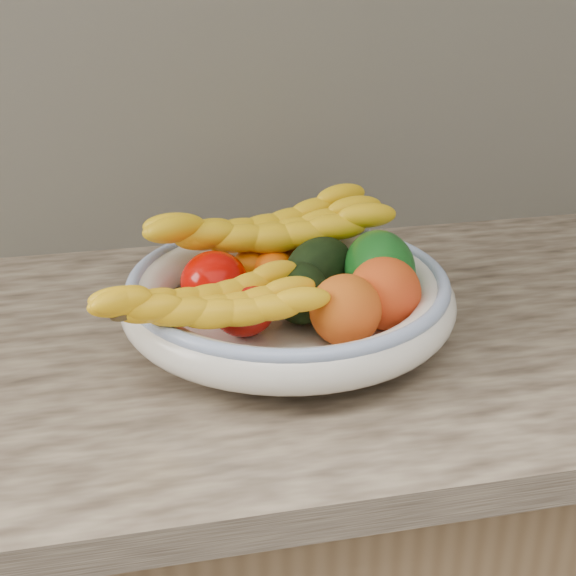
# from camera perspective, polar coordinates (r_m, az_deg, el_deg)

# --- Properties ---
(fruit_bowl) EXTENTS (0.39, 0.39, 0.08)m
(fruit_bowl) POSITION_cam_1_polar(r_m,az_deg,el_deg) (0.94, 0.00, -0.63)
(fruit_bowl) COLOR silver
(fruit_bowl) RESTS_ON kitchen_counter
(clementine_back_left) EXTENTS (0.06, 0.06, 0.04)m
(clementine_back_left) POSITION_cam_1_polar(r_m,az_deg,el_deg) (1.01, -2.55, 1.67)
(clementine_back_left) COLOR orange
(clementine_back_left) RESTS_ON fruit_bowl
(clementine_back_right) EXTENTS (0.06, 0.06, 0.04)m
(clementine_back_right) POSITION_cam_1_polar(r_m,az_deg,el_deg) (1.05, -0.23, 2.50)
(clementine_back_right) COLOR #E25604
(clementine_back_right) RESTS_ON fruit_bowl
(clementine_back_mid) EXTENTS (0.07, 0.07, 0.05)m
(clementine_back_mid) POSITION_cam_1_polar(r_m,az_deg,el_deg) (1.00, -1.05, 1.39)
(clementine_back_mid) COLOR #FF6105
(clementine_back_mid) RESTS_ON fruit_bowl
(clementine_extra) EXTENTS (0.05, 0.05, 0.04)m
(clementine_extra) POSITION_cam_1_polar(r_m,az_deg,el_deg) (1.03, -0.20, 2.11)
(clementine_extra) COLOR #F26005
(clementine_extra) RESTS_ON fruit_bowl
(tomato_left) EXTENTS (0.10, 0.10, 0.07)m
(tomato_left) POSITION_cam_1_polar(r_m,az_deg,el_deg) (0.95, -5.26, 0.45)
(tomato_left) COLOR #C60600
(tomato_left) RESTS_ON fruit_bowl
(tomato_near_left) EXTENTS (0.10, 0.10, 0.07)m
(tomato_near_left) POSITION_cam_1_polar(r_m,az_deg,el_deg) (0.89, -3.19, -1.34)
(tomato_near_left) COLOR #AD0B06
(tomato_near_left) RESTS_ON fruit_bowl
(avocado_center) EXTENTS (0.08, 0.10, 0.07)m
(avocado_center) POSITION_cam_1_polar(r_m,az_deg,el_deg) (0.91, 0.87, -0.33)
(avocado_center) COLOR black
(avocado_center) RESTS_ON fruit_bowl
(avocado_right) EXTENTS (0.13, 0.13, 0.07)m
(avocado_right) POSITION_cam_1_polar(r_m,az_deg,el_deg) (0.98, 2.24, 1.42)
(avocado_right) COLOR black
(avocado_right) RESTS_ON fruit_bowl
(green_mango) EXTENTS (0.11, 0.13, 0.11)m
(green_mango) POSITION_cam_1_polar(r_m,az_deg,el_deg) (0.95, 6.53, 1.35)
(green_mango) COLOR #0E4B13
(green_mango) RESTS_ON fruit_bowl
(peach_front) EXTENTS (0.10, 0.10, 0.08)m
(peach_front) POSITION_cam_1_polar(r_m,az_deg,el_deg) (0.87, 4.11, -1.58)
(peach_front) COLOR orange
(peach_front) RESTS_ON fruit_bowl
(peach_right) EXTENTS (0.10, 0.10, 0.08)m
(peach_right) POSITION_cam_1_polar(r_m,az_deg,el_deg) (0.91, 6.85, -0.37)
(peach_right) COLOR orange
(peach_right) RESTS_ON fruit_bowl
(banana_bunch_back) EXTENTS (0.34, 0.16, 0.09)m
(banana_bunch_back) POSITION_cam_1_polar(r_m,az_deg,el_deg) (1.01, -1.46, 3.68)
(banana_bunch_back) COLOR yellow
(banana_bunch_back) RESTS_ON fruit_bowl
(banana_bunch_front) EXTENTS (0.27, 0.16, 0.07)m
(banana_bunch_front) POSITION_cam_1_polar(r_m,az_deg,el_deg) (0.84, -5.70, -1.58)
(banana_bunch_front) COLOR yellow
(banana_bunch_front) RESTS_ON fruit_bowl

